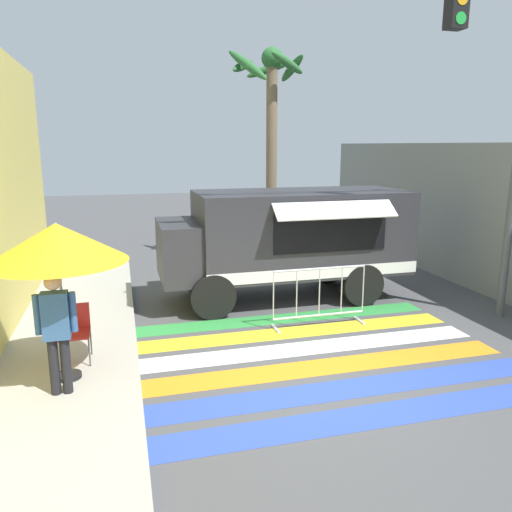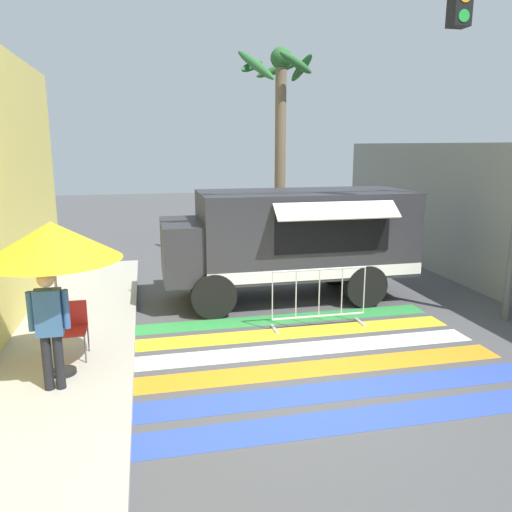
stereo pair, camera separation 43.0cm
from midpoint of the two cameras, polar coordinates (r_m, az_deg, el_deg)
ground_plane at (r=7.74m, az=6.05°, el=-13.51°), size 60.00×60.00×0.00m
concrete_wall_right at (r=12.43m, az=24.45°, el=3.72°), size 0.20×16.00×3.45m
crosswalk_painted at (r=8.31m, az=4.34°, el=-11.54°), size 6.40×4.36×0.01m
food_truck at (r=11.00m, az=1.99°, el=2.29°), size 5.43×2.47×2.41m
traffic_signal_pole at (r=10.21m, az=23.45°, el=18.11°), size 4.77×0.29×6.65m
patio_umbrella at (r=7.33m, az=-23.36°, el=1.33°), size 1.88×1.88×2.25m
folding_chair at (r=8.32m, az=-21.52°, el=-7.63°), size 0.47×0.47×0.87m
vendor_person at (r=7.17m, az=-23.46°, el=-7.44°), size 0.53×0.22×1.66m
barricade_front at (r=9.56m, az=5.96°, el=-4.73°), size 1.85×0.44×1.14m
palm_tree at (r=14.70m, az=0.65°, el=16.13°), size 2.14×2.43×6.05m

